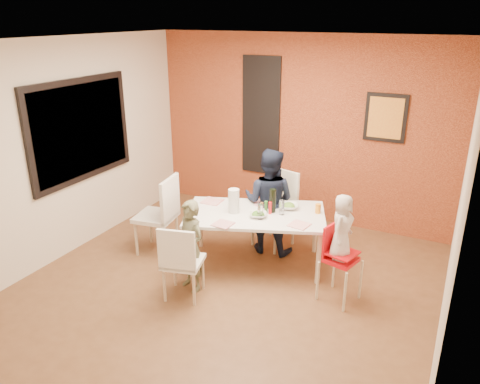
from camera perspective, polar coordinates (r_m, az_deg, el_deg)
The scene contains 35 objects.
ground at distance 5.53m, azimuth -1.41°, elevation -11.23°, with size 4.50×4.50×0.00m, color brown.
ceiling at distance 4.68m, azimuth -1.72°, elevation 17.97°, with size 4.50×4.50×0.02m, color white.
wall_back at distance 6.93m, azimuth 7.27°, elevation 7.52°, with size 4.50×0.02×2.70m, color beige.
wall_front at distance 3.30m, azimuth -20.42°, elevation -9.40°, with size 4.50×0.02×2.70m, color beige.
wall_left at distance 6.27m, azimuth -20.10°, elevation 4.97°, with size 0.02×4.50×2.70m, color beige.
wall_right at distance 4.42m, azimuth 25.20°, elevation -2.29°, with size 0.02×4.50×2.70m, color beige.
brick_accent_wall at distance 6.91m, azimuth 7.21°, elevation 7.49°, with size 4.50×0.02×2.70m, color maroon.
picture_window_frame at distance 6.34m, azimuth -18.85°, elevation 7.16°, with size 0.05×1.70×1.30m, color black.
picture_window_pane at distance 6.33m, azimuth -18.75°, elevation 7.15°, with size 0.02×1.55×1.15m, color black.
glassblock_strip at distance 7.08m, azimuth 2.60°, elevation 9.20°, with size 0.55×0.03×1.70m, color silver.
glassblock_surround at distance 7.07m, azimuth 2.58°, elevation 9.19°, with size 0.60×0.03×1.76m, color black.
art_print_frame at distance 6.54m, azimuth 17.33°, elevation 8.63°, with size 0.54×0.03×0.64m, color black.
art_print_canvas at distance 6.53m, azimuth 17.30°, elevation 8.61°, with size 0.44×0.01×0.54m, color gold.
dining_table at distance 5.67m, azimuth 1.89°, elevation -3.13°, with size 1.87×1.45×0.69m.
chair_near at distance 5.07m, azimuth -7.26°, elevation -8.13°, with size 0.49×0.49×0.88m.
chair_far at distance 6.24m, azimuth 4.63°, elevation -1.46°, with size 0.58×0.58×1.01m.
chair_left at distance 6.06m, azimuth -9.50°, elevation -2.32°, with size 0.55×0.55×1.03m.
high_chair at distance 5.15m, azimuth 11.85°, elevation -7.62°, with size 0.44×0.44×0.86m.
child_near at distance 5.24m, azimuth -6.04°, elevation -6.58°, with size 0.39×0.26×1.07m, color brown.
child_far at distance 5.99m, azimuth 3.55°, elevation -1.12°, with size 0.67×0.53×1.39m, color black.
toddler at distance 4.98m, azimuth 12.32°, elevation -4.20°, with size 0.35×0.23×0.72m, color beige.
plate_near_left at distance 5.34m, azimuth -2.08°, elevation -3.93°, with size 0.21×0.21×0.01m, color silver.
plate_far_mid at distance 5.93m, azimuth 2.84°, elevation -1.32°, with size 0.21×0.21×0.01m, color white.
plate_near_right at distance 5.36m, azimuth 7.23°, elevation -4.00°, with size 0.21×0.21×0.01m, color white.
plate_far_left at distance 5.98m, azimuth -3.42°, elevation -1.13°, with size 0.23×0.23×0.01m, color white.
salad_bowl_a at distance 5.53m, azimuth 2.22°, elevation -2.81°, with size 0.21×0.21×0.05m, color silver.
salad_bowl_b at distance 5.79m, azimuth 5.96°, elevation -1.75°, with size 0.23×0.23×0.06m, color white.
wine_bottle at distance 5.63m, azimuth 4.00°, elevation -1.07°, with size 0.08×0.08×0.29m, color black.
wine_glass_a at distance 5.45m, azimuth 2.47°, elevation -2.43°, with size 0.06×0.06×0.18m, color silver.
wine_glass_b at distance 5.59m, azimuth 5.11°, elevation -1.90°, with size 0.06×0.06×0.18m, color silver.
paper_towel_roll at distance 5.60m, azimuth -0.76°, elevation -1.10°, with size 0.13×0.13×0.30m, color silver.
condiment_red at distance 5.60m, azimuth 3.69°, elevation -1.96°, with size 0.04×0.04×0.15m, color red.
condiment_green at distance 5.63m, azimuth 3.19°, elevation -1.84°, with size 0.04×0.04×0.15m, color #347B29.
condiment_brown at distance 5.60m, azimuth 2.67°, elevation -1.98°, with size 0.04×0.04×0.15m, color brown.
sippy_cup at distance 5.69m, azimuth 9.48°, elevation -2.02°, with size 0.07×0.07×0.12m, color orange.
Camera 1 is at (2.20, -4.12, 2.95)m, focal length 35.00 mm.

